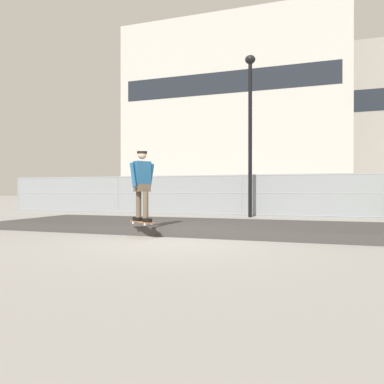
{
  "coord_description": "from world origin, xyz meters",
  "views": [
    {
      "loc": [
        2.86,
        -7.45,
        1.13
      ],
      "look_at": [
        -1.45,
        5.86,
        1.07
      ],
      "focal_mm": 33.6,
      "sensor_mm": 36.0,
      "label": 1
    }
  ],
  "objects_px": {
    "skateboard": "(142,222)",
    "skater": "(142,181)",
    "parked_car_near": "(166,196)",
    "parked_car_far": "(380,197)",
    "street_lamp": "(250,117)",
    "parked_car_mid": "(261,196)"
  },
  "relations": [
    {
      "from": "skater",
      "to": "parked_car_near",
      "type": "bearing_deg",
      "value": 109.38
    },
    {
      "from": "skater",
      "to": "parked_car_near",
      "type": "distance_m",
      "value": 11.59
    },
    {
      "from": "skater",
      "to": "parked_car_near",
      "type": "xyz_separation_m",
      "value": [
        -3.84,
        10.92,
        -0.51
      ]
    },
    {
      "from": "skateboard",
      "to": "parked_car_near",
      "type": "xyz_separation_m",
      "value": [
        -3.84,
        10.92,
        0.46
      ]
    },
    {
      "from": "skater",
      "to": "parked_car_mid",
      "type": "relative_size",
      "value": 0.37
    },
    {
      "from": "parked_car_far",
      "to": "parked_car_mid",
      "type": "bearing_deg",
      "value": 175.39
    },
    {
      "from": "street_lamp",
      "to": "parked_car_near",
      "type": "relative_size",
      "value": 1.52
    },
    {
      "from": "skater",
      "to": "parked_car_mid",
      "type": "height_order",
      "value": "skater"
    },
    {
      "from": "skateboard",
      "to": "parked_car_near",
      "type": "bearing_deg",
      "value": 109.38
    },
    {
      "from": "skateboard",
      "to": "skater",
      "type": "distance_m",
      "value": 0.97
    },
    {
      "from": "skateboard",
      "to": "parked_car_mid",
      "type": "height_order",
      "value": "parked_car_mid"
    },
    {
      "from": "skateboard",
      "to": "parked_car_mid",
      "type": "xyz_separation_m",
      "value": [
        1.4,
        11.2,
        0.46
      ]
    },
    {
      "from": "street_lamp",
      "to": "parked_car_far",
      "type": "height_order",
      "value": "street_lamp"
    },
    {
      "from": "street_lamp",
      "to": "parked_car_near",
      "type": "height_order",
      "value": "street_lamp"
    },
    {
      "from": "street_lamp",
      "to": "parked_car_mid",
      "type": "distance_m",
      "value": 5.09
    },
    {
      "from": "skater",
      "to": "parked_car_far",
      "type": "bearing_deg",
      "value": 57.16
    },
    {
      "from": "skateboard",
      "to": "skater",
      "type": "bearing_deg",
      "value": 143.13
    },
    {
      "from": "skater",
      "to": "street_lamp",
      "type": "xyz_separation_m",
      "value": [
        1.43,
        7.43,
        2.91
      ]
    },
    {
      "from": "street_lamp",
      "to": "parked_car_mid",
      "type": "xyz_separation_m",
      "value": [
        -0.03,
        3.76,
        -3.42
      ]
    },
    {
      "from": "skateboard",
      "to": "parked_car_far",
      "type": "relative_size",
      "value": 0.18
    },
    {
      "from": "skater",
      "to": "parked_car_near",
      "type": "height_order",
      "value": "skater"
    },
    {
      "from": "parked_car_far",
      "to": "skateboard",
      "type": "bearing_deg",
      "value": -122.84
    }
  ]
}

